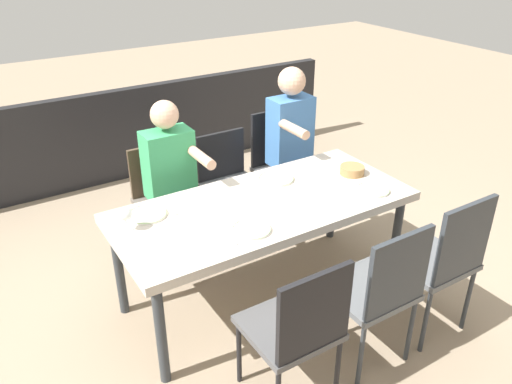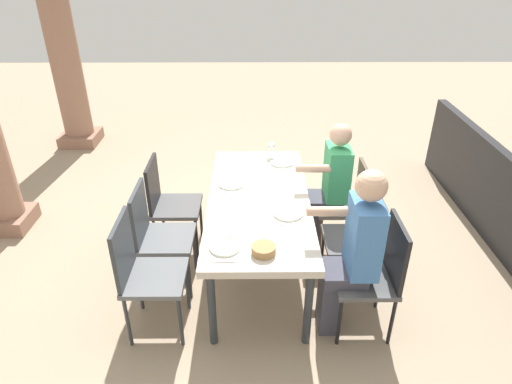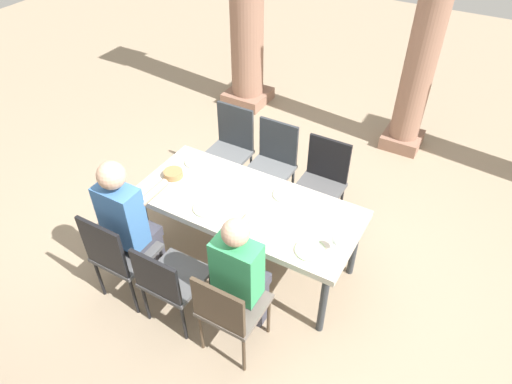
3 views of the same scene
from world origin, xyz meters
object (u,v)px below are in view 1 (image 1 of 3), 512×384
at_px(chair_west_south, 280,160).
at_px(chair_mid_north, 379,287).
at_px(chair_east_south, 165,194).
at_px(bread_basket, 352,170).
at_px(diner_man_white, 294,147).
at_px(dining_table, 264,211).
at_px(wine_glass_3, 125,214).
at_px(plate_3, 147,214).
at_px(plate_2, 251,229).
at_px(chair_mid_south, 229,178).
at_px(diner_woman_green, 174,184).
at_px(chair_east_north, 298,326).
at_px(plate_1, 276,179).
at_px(plate_0, 373,190).
at_px(chair_west_north, 442,257).

bearing_deg(chair_west_south, chair_mid_north, 73.47).
bearing_deg(chair_east_south, bread_basket, 143.18).
height_order(chair_mid_north, diner_man_white, diner_man_white).
bearing_deg(dining_table, chair_east_south, -68.18).
bearing_deg(wine_glass_3, plate_3, -148.03).
relative_size(diner_man_white, plate_2, 5.91).
xyz_separation_m(chair_west_south, chair_mid_south, (0.50, 0.01, -0.04)).
distance_m(diner_woman_green, diner_man_white, 1.04).
distance_m(dining_table, plate_3, 0.73).
distance_m(chair_east_north, bread_basket, 1.41).
xyz_separation_m(chair_east_south, diner_woman_green, (-0.00, 0.20, 0.17)).
distance_m(chair_mid_north, bread_basket, 1.05).
distance_m(chair_east_south, plate_2, 1.11).
distance_m(chair_mid_south, bread_basket, 1.02).
xyz_separation_m(chair_west_south, diner_man_white, (0.00, 0.19, 0.19)).
relative_size(dining_table, diner_woman_green, 1.51).
bearing_deg(diner_woman_green, plate_2, 95.89).
distance_m(dining_table, chair_east_north, 0.92).
xyz_separation_m(chair_mid_south, diner_man_white, (-0.50, 0.18, 0.23)).
relative_size(chair_east_north, plate_1, 3.78).
bearing_deg(plate_1, chair_mid_south, -86.19).
bearing_deg(plate_0, chair_west_north, 91.22).
bearing_deg(plate_3, bread_basket, 171.60).
bearing_deg(plate_3, chair_mid_south, -146.01).
bearing_deg(chair_mid_north, plate_1, -92.17).
bearing_deg(diner_man_white, chair_east_south, -9.79).
bearing_deg(dining_table, chair_mid_north, 103.73).
bearing_deg(diner_woman_green, bread_basket, 150.32).
height_order(chair_west_south, chair_east_north, chair_west_south).
relative_size(plate_0, plate_1, 0.91).
xyz_separation_m(wine_glass_3, bread_basket, (-1.60, 0.11, -0.08)).
bearing_deg(wine_glass_3, chair_west_north, 147.68).
xyz_separation_m(chair_east_north, bread_basket, (-1.09, -0.87, 0.24)).
height_order(chair_east_north, wine_glass_3, chair_east_north).
bearing_deg(diner_man_white, dining_table, 43.02).
distance_m(chair_mid_south, plate_2, 1.20).
distance_m(plate_0, bread_basket, 0.28).
distance_m(chair_west_south, plate_3, 1.54).
relative_size(chair_west_south, plate_2, 4.12).
height_order(chair_west_south, plate_0, chair_west_south).
relative_size(chair_west_north, bread_basket, 5.70).
height_order(chair_west_north, plate_3, chair_west_north).
xyz_separation_m(diner_man_white, bread_basket, (-0.05, 0.64, 0.04)).
distance_m(chair_mid_south, chair_east_north, 1.77).
bearing_deg(plate_0, dining_table, -19.57).
xyz_separation_m(chair_mid_south, plate_3, (0.89, 0.60, 0.24)).
xyz_separation_m(chair_mid_north, diner_woman_green, (0.54, -1.49, 0.14)).
relative_size(chair_west_north, chair_mid_south, 1.15).
relative_size(chair_mid_south, diner_man_white, 0.63).
height_order(plate_2, plate_3, same).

